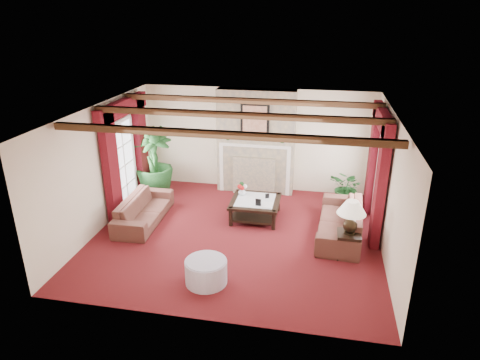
% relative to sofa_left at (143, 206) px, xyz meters
% --- Properties ---
extents(floor, '(6.00, 6.00, 0.00)m').
position_rel_sofa_left_xyz_m(floor, '(2.21, -0.25, -0.39)').
color(floor, '#420B12').
rests_on(floor, ground).
extents(ceiling, '(6.00, 6.00, 0.00)m').
position_rel_sofa_left_xyz_m(ceiling, '(2.21, -0.25, 2.31)').
color(ceiling, white).
rests_on(ceiling, floor).
extents(back_wall, '(6.00, 0.02, 2.70)m').
position_rel_sofa_left_xyz_m(back_wall, '(2.21, 2.50, 0.96)').
color(back_wall, beige).
rests_on(back_wall, ground).
extents(left_wall, '(0.02, 5.50, 2.70)m').
position_rel_sofa_left_xyz_m(left_wall, '(-0.79, -0.25, 0.96)').
color(left_wall, beige).
rests_on(left_wall, ground).
extents(right_wall, '(0.02, 5.50, 2.70)m').
position_rel_sofa_left_xyz_m(right_wall, '(5.21, -0.25, 0.96)').
color(right_wall, beige).
rests_on(right_wall, ground).
extents(ceiling_beams, '(6.00, 3.00, 0.12)m').
position_rel_sofa_left_xyz_m(ceiling_beams, '(2.21, -0.25, 2.25)').
color(ceiling_beams, '#3A2012').
rests_on(ceiling_beams, ceiling).
extents(fireplace, '(2.00, 0.52, 2.70)m').
position_rel_sofa_left_xyz_m(fireplace, '(2.21, 2.30, 2.31)').
color(fireplace, tan).
rests_on(fireplace, ground).
extents(french_door_left, '(0.10, 1.10, 2.16)m').
position_rel_sofa_left_xyz_m(french_door_left, '(-0.76, 0.75, 1.74)').
color(french_door_left, white).
rests_on(french_door_left, ground).
extents(french_door_right, '(0.10, 1.10, 2.16)m').
position_rel_sofa_left_xyz_m(french_door_right, '(5.18, 0.75, 1.74)').
color(french_door_right, white).
rests_on(french_door_right, ground).
extents(curtains_left, '(0.20, 2.40, 2.55)m').
position_rel_sofa_left_xyz_m(curtains_left, '(-0.65, 0.75, 2.16)').
color(curtains_left, '#45090D').
rests_on(curtains_left, ground).
extents(curtains_right, '(0.20, 2.40, 2.55)m').
position_rel_sofa_left_xyz_m(curtains_right, '(5.07, 0.75, 2.16)').
color(curtains_right, '#45090D').
rests_on(curtains_right, ground).
extents(sofa_left, '(2.05, 0.70, 0.79)m').
position_rel_sofa_left_xyz_m(sofa_left, '(0.00, 0.00, 0.00)').
color(sofa_left, '#390F19').
rests_on(sofa_left, ground).
extents(sofa_right, '(2.33, 0.93, 0.88)m').
position_rel_sofa_left_xyz_m(sofa_right, '(4.38, 0.24, 0.05)').
color(sofa_right, '#390F19').
rests_on(sofa_right, ground).
extents(potted_palm, '(1.72, 2.16, 0.98)m').
position_rel_sofa_left_xyz_m(potted_palm, '(-0.34, 1.58, 0.10)').
color(potted_palm, black).
rests_on(potted_palm, ground).
extents(small_plant, '(1.72, 1.73, 0.72)m').
position_rel_sofa_left_xyz_m(small_plant, '(4.58, 1.78, -0.03)').
color(small_plant, black).
rests_on(small_plant, ground).
extents(coffee_table, '(1.12, 1.12, 0.45)m').
position_rel_sofa_left_xyz_m(coffee_table, '(2.47, 0.65, -0.17)').
color(coffee_table, black).
rests_on(coffee_table, ground).
extents(side_table, '(0.47, 0.47, 0.53)m').
position_rel_sofa_left_xyz_m(side_table, '(4.52, -0.68, -0.13)').
color(side_table, black).
rests_on(side_table, ground).
extents(ottoman, '(0.75, 0.75, 0.44)m').
position_rel_sofa_left_xyz_m(ottoman, '(2.02, -2.02, -0.17)').
color(ottoman, '#A79CB1').
rests_on(ottoman, ground).
extents(table_lamp, '(0.55, 0.55, 0.70)m').
position_rel_sofa_left_xyz_m(table_lamp, '(4.52, -0.68, 0.48)').
color(table_lamp, black).
rests_on(table_lamp, side_table).
extents(flower_vase, '(0.18, 0.19, 0.18)m').
position_rel_sofa_left_xyz_m(flower_vase, '(2.12, 0.88, 0.15)').
color(flower_vase, silver).
rests_on(flower_vase, coffee_table).
extents(book, '(0.23, 0.04, 0.31)m').
position_rel_sofa_left_xyz_m(book, '(2.67, 0.41, 0.22)').
color(book, black).
rests_on(book, coffee_table).
extents(photo_frame_a, '(0.13, 0.04, 0.17)m').
position_rel_sofa_left_xyz_m(photo_frame_a, '(2.58, 0.35, 0.15)').
color(photo_frame_a, black).
rests_on(photo_frame_a, coffee_table).
extents(photo_frame_b, '(0.09, 0.05, 0.12)m').
position_rel_sofa_left_xyz_m(photo_frame_b, '(2.73, 0.79, 0.12)').
color(photo_frame_b, black).
rests_on(photo_frame_b, coffee_table).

